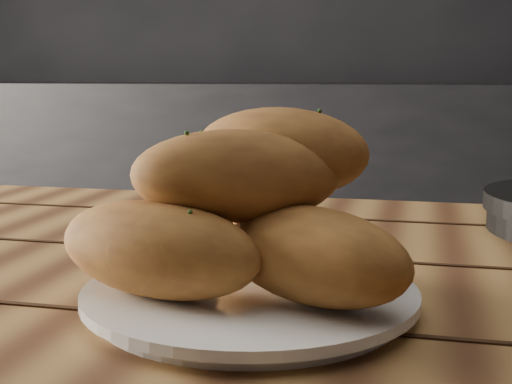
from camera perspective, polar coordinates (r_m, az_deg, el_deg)
name	(u,v)px	position (r m, az deg, el deg)	size (l,w,h in m)	color
counter	(260,203)	(2.70, 0.35, -0.89)	(2.80, 0.60, 0.90)	black
plate	(250,298)	(0.56, -0.47, -8.45)	(0.26, 0.26, 0.02)	white
bread_rolls	(232,218)	(0.55, -1.94, -2.12)	(0.30, 0.24, 0.14)	#B87533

